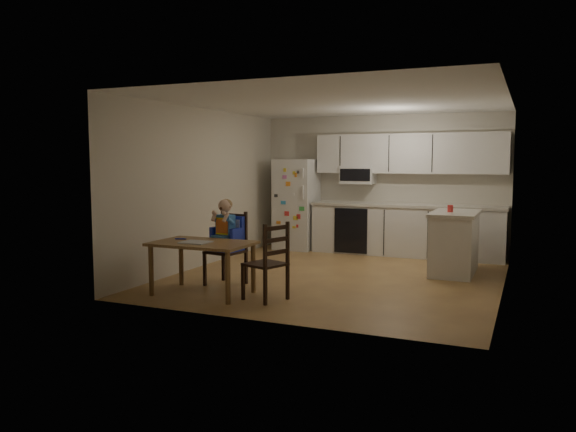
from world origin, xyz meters
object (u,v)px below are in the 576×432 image
(refrigerator, at_px, (296,204))
(chair_booster, at_px, (227,233))
(kitchen_island, at_px, (454,242))
(red_cup, at_px, (450,208))
(dining_table, at_px, (202,249))
(chair_side, at_px, (271,257))

(refrigerator, relative_size, chair_booster, 1.46)
(refrigerator, xyz_separation_m, chair_booster, (0.34, -3.24, -0.15))
(kitchen_island, bearing_deg, refrigerator, 158.20)
(refrigerator, height_order, red_cup, refrigerator)
(dining_table, distance_m, chair_booster, 0.63)
(dining_table, bearing_deg, refrigerator, 94.95)
(chair_side, bearing_deg, kitchen_island, 165.03)
(red_cup, bearing_deg, chair_side, -124.16)
(dining_table, xyz_separation_m, chair_booster, (0.01, 0.62, 0.13))
(refrigerator, distance_m, chair_side, 4.06)
(kitchen_island, height_order, red_cup, red_cup)
(refrigerator, bearing_deg, red_cup, -23.30)
(chair_side, bearing_deg, chair_booster, -103.26)
(dining_table, xyz_separation_m, chair_side, (0.94, 0.02, -0.04))
(chair_booster, bearing_deg, dining_table, -81.91)
(refrigerator, relative_size, chair_side, 1.79)
(refrigerator, xyz_separation_m, kitchen_island, (3.07, -1.23, -0.39))
(red_cup, relative_size, chair_booster, 0.09)
(kitchen_island, relative_size, chair_booster, 1.07)
(chair_side, bearing_deg, red_cup, 165.34)
(chair_booster, bearing_deg, refrigerator, 104.79)
(kitchen_island, relative_size, dining_table, 1.01)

